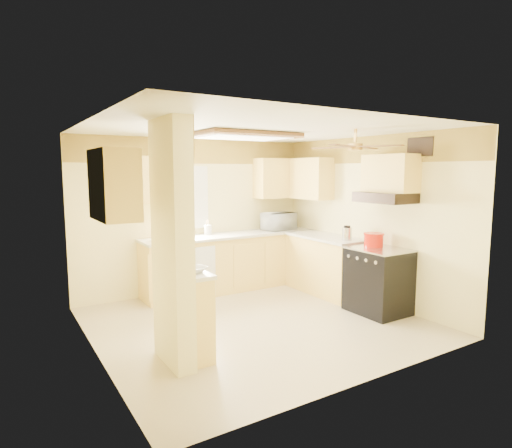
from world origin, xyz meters
TOP-DOWN VIEW (x-y plane):
  - floor at (0.00, 0.00)m, footprint 4.00×4.00m
  - ceiling at (0.00, 0.00)m, footprint 4.00×4.00m
  - wall_back at (0.00, 1.90)m, footprint 4.00×0.00m
  - wall_front at (0.00, -1.90)m, footprint 4.00×0.00m
  - wall_left at (-2.00, 0.00)m, footprint 0.00×3.80m
  - wall_right at (2.00, 0.00)m, footprint 0.00×3.80m
  - wallpaper_border at (0.00, 1.88)m, footprint 4.00×0.02m
  - partition_column at (-1.35, -0.55)m, footprint 0.20×0.70m
  - partition_ledge at (-1.13, -0.55)m, footprint 0.25×0.55m
  - ledge_top at (-1.13, -0.55)m, footprint 0.28×0.58m
  - lower_cabinets_back at (0.50, 1.60)m, footprint 3.00×0.60m
  - lower_cabinets_right at (1.70, 0.60)m, footprint 0.60×1.40m
  - countertop_back at (0.50, 1.59)m, footprint 3.04×0.64m
  - countertop_right at (1.69, 0.60)m, footprint 0.64×1.44m
  - dishwasher_panel at (-0.25, 1.29)m, footprint 0.58×0.02m
  - window at (-0.25, 1.89)m, footprint 0.92×0.02m
  - upper_cab_back_left at (-0.85, 1.72)m, footprint 0.60×0.35m
  - upper_cab_back_right at (1.55, 1.72)m, footprint 0.90×0.35m
  - upper_cab_right at (1.82, 1.25)m, footprint 0.35×1.00m
  - upper_cab_left_wall at (-1.82, -0.25)m, footprint 0.35×0.75m
  - upper_cab_over_stove at (1.82, -0.55)m, footprint 0.35×0.76m
  - stove at (1.67, -0.55)m, footprint 0.68×0.77m
  - range_hood at (1.74, -0.55)m, footprint 0.50×0.76m
  - poster_menu at (-1.24, -0.55)m, footprint 0.02×0.42m
  - poster_nashville at (-1.24, -0.55)m, footprint 0.02×0.42m
  - ceiling_light_panel at (0.10, 0.50)m, footprint 1.35×0.95m
  - ceiling_fan at (1.00, -0.70)m, footprint 1.15×1.15m
  - vent_grate at (1.98, -0.90)m, footprint 0.02×0.40m
  - microwave at (1.45, 1.58)m, footprint 0.60×0.44m
  - bowl at (-1.12, -0.58)m, footprint 0.31×0.31m
  - dutch_oven at (1.73, -0.39)m, footprint 0.29×0.29m
  - kettle at (1.67, 0.10)m, footprint 0.15×0.15m
  - dish_rack at (-0.66, 1.56)m, footprint 0.36×0.27m
  - utensil_crock at (0.14, 1.75)m, footprint 0.12×0.12m

SIDE VIEW (x-z plane):
  - floor at x=0.00m, z-range 0.00..0.00m
  - dishwasher_panel at x=-0.25m, z-range 0.03..0.83m
  - partition_ledge at x=-1.13m, z-range 0.00..0.90m
  - lower_cabinets_back at x=0.50m, z-range 0.00..0.90m
  - lower_cabinets_right at x=1.70m, z-range 0.00..0.90m
  - stove at x=1.67m, z-range 0.00..0.92m
  - ledge_top at x=-1.13m, z-range 0.90..0.94m
  - countertop_back at x=0.50m, z-range 0.90..0.94m
  - countertop_right at x=1.69m, z-range 0.90..0.94m
  - bowl at x=-1.12m, z-range 0.94..1.00m
  - dutch_oven at x=1.73m, z-range 0.92..1.11m
  - dish_rack at x=-0.66m, z-range 0.91..1.11m
  - utensil_crock at x=0.14m, z-range 0.90..1.14m
  - kettle at x=1.67m, z-range 0.93..1.16m
  - microwave at x=1.45m, z-range 0.94..1.25m
  - poster_nashville at x=-1.24m, z-range 0.92..1.48m
  - wall_back at x=0.00m, z-range -0.75..3.25m
  - wall_front at x=0.00m, z-range -0.75..3.25m
  - wall_left at x=-2.00m, z-range -0.65..3.15m
  - wall_right at x=2.00m, z-range -0.65..3.15m
  - partition_column at x=-1.35m, z-range 0.00..2.50m
  - window at x=-0.25m, z-range 1.04..2.06m
  - range_hood at x=1.74m, z-range 1.55..1.69m
  - upper_cab_back_left at x=-0.85m, z-range 1.50..2.20m
  - upper_cab_back_right at x=1.55m, z-range 1.50..2.20m
  - upper_cab_right at x=1.82m, z-range 1.50..2.20m
  - upper_cab_left_wall at x=-1.82m, z-range 1.50..2.20m
  - poster_menu at x=-1.24m, z-range 1.57..2.14m
  - upper_cab_over_stove at x=1.82m, z-range 1.69..2.21m
  - ceiling_fan at x=1.00m, z-range 2.16..2.42m
  - wallpaper_border at x=0.00m, z-range 2.10..2.50m
  - vent_grate at x=1.98m, z-range 2.17..2.42m
  - ceiling_light_panel at x=0.10m, z-range 2.42..2.49m
  - ceiling at x=0.00m, z-range 2.50..2.50m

